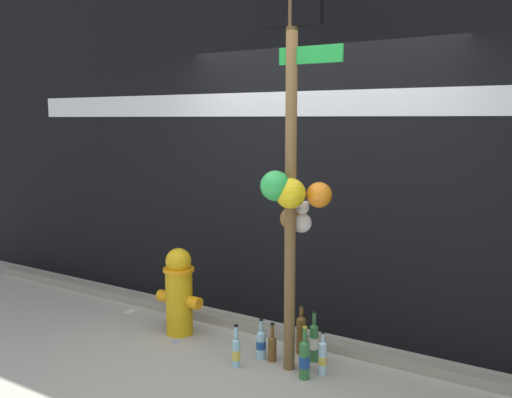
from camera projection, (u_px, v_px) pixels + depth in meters
ground_plane at (235, 382)px, 4.04m from camera, size 14.00×14.00×0.00m
building_wall at (319, 117)px, 4.87m from camera, size 10.00×0.21×3.80m
curb_strip at (294, 337)px, 4.78m from camera, size 8.00×0.12×0.08m
memorial_post at (292, 160)px, 4.03m from camera, size 0.61×0.46×2.89m
fire_hydrant at (179, 291)px, 4.91m from camera, size 0.45×0.27×0.77m
bottle_0 at (314, 341)px, 4.38m from camera, size 0.07×0.07×0.41m
bottle_1 at (304, 359)px, 4.08m from camera, size 0.08×0.08×0.40m
bottle_2 at (301, 333)px, 4.52m from camera, size 0.08×0.08×0.41m
bottle_3 at (322, 358)px, 4.15m from camera, size 0.06×0.06×0.33m
bottle_4 at (261, 343)px, 4.44m from camera, size 0.08×0.08×0.32m
bottle_5 at (236, 351)px, 4.28m from camera, size 0.06×0.06×0.33m
bottle_6 at (305, 357)px, 4.20m from camera, size 0.07×0.07×0.28m
bottle_7 at (272, 347)px, 4.39m from camera, size 0.07×0.07×0.31m
litter_0 at (176, 342)px, 4.78m from camera, size 0.10×0.10×0.01m
litter_2 at (130, 311)px, 5.53m from camera, size 0.09×0.13×0.01m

